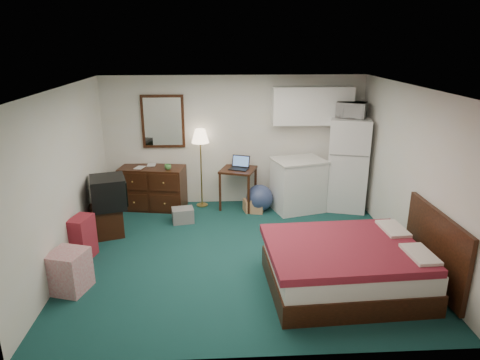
{
  "coord_description": "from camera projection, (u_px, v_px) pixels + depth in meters",
  "views": [
    {
      "loc": [
        -0.34,
        -5.86,
        3.12
      ],
      "look_at": [
        -0.0,
        0.28,
        1.1
      ],
      "focal_mm": 32.0,
      "sensor_mm": 36.0,
      "label": 1
    }
  ],
  "objects": [
    {
      "name": "floor",
      "position": [
        241.0,
        254.0,
        6.55
      ],
      "size": [
        5.0,
        4.5,
        0.01
      ],
      "primitive_type": "cube",
      "color": "black",
      "rests_on": "ground"
    },
    {
      "name": "ceiling",
      "position": [
        241.0,
        88.0,
        5.77
      ],
      "size": [
        5.0,
        4.5,
        0.01
      ],
      "primitive_type": "cube",
      "color": "beige",
      "rests_on": "walls"
    },
    {
      "name": "walls",
      "position": [
        241.0,
        176.0,
        6.16
      ],
      "size": [
        5.01,
        4.51,
        2.5
      ],
      "color": "beige",
      "rests_on": "floor"
    },
    {
      "name": "mirror",
      "position": [
        163.0,
        121.0,
        8.07
      ],
      "size": [
        0.8,
        0.06,
        1.0
      ],
      "primitive_type": null,
      "color": "white",
      "rests_on": "walls"
    },
    {
      "name": "upper_cabinets",
      "position": [
        312.0,
        105.0,
        7.98
      ],
      "size": [
        1.5,
        0.35,
        0.7
      ],
      "primitive_type": null,
      "color": "white",
      "rests_on": "walls"
    },
    {
      "name": "headboard",
      "position": [
        435.0,
        248.0,
        5.53
      ],
      "size": [
        0.06,
        1.56,
        1.0
      ],
      "primitive_type": null,
      "color": "black",
      "rests_on": "walls"
    },
    {
      "name": "dresser",
      "position": [
        153.0,
        188.0,
        8.22
      ],
      "size": [
        1.28,
        0.74,
        0.82
      ],
      "primitive_type": null,
      "rotation": [
        0.0,
        0.0,
        -0.17
      ],
      "color": "black",
      "rests_on": "floor"
    },
    {
      "name": "floor_lamp",
      "position": [
        201.0,
        168.0,
        8.22
      ],
      "size": [
        0.34,
        0.34,
        1.53
      ],
      "primitive_type": null,
      "rotation": [
        0.0,
        0.0,
        0.03
      ],
      "color": "tan",
      "rests_on": "floor"
    },
    {
      "name": "desk",
      "position": [
        238.0,
        188.0,
        8.26
      ],
      "size": [
        0.78,
        0.78,
        0.78
      ],
      "primitive_type": null,
      "rotation": [
        0.0,
        0.0,
        -0.33
      ],
      "color": "black",
      "rests_on": "floor"
    },
    {
      "name": "exercise_ball",
      "position": [
        260.0,
        198.0,
        8.13
      ],
      "size": [
        0.63,
        0.63,
        0.51
      ],
      "primitive_type": "sphere",
      "rotation": [
        0.0,
        0.0,
        -0.3
      ],
      "color": "navy",
      "rests_on": "floor"
    },
    {
      "name": "kitchen_counter",
      "position": [
        298.0,
        186.0,
        8.11
      ],
      "size": [
        1.03,
        0.89,
        0.97
      ],
      "primitive_type": null,
      "rotation": [
        0.0,
        0.0,
        0.27
      ],
      "color": "white",
      "rests_on": "floor"
    },
    {
      "name": "fridge",
      "position": [
        348.0,
        164.0,
        8.1
      ],
      "size": [
        0.89,
        0.89,
        1.76
      ],
      "primitive_type": null,
      "rotation": [
        0.0,
        0.0,
        -0.27
      ],
      "color": "white",
      "rests_on": "floor"
    },
    {
      "name": "bed",
      "position": [
        345.0,
        267.0,
        5.54
      ],
      "size": [
        2.02,
        1.61,
        0.62
      ],
      "primitive_type": null,
      "rotation": [
        0.0,
        0.0,
        0.05
      ],
      "color": "maroon",
      "rests_on": "floor"
    },
    {
      "name": "tv_stand",
      "position": [
        107.0,
        221.0,
        7.13
      ],
      "size": [
        0.63,
        0.66,
        0.49
      ],
      "primitive_type": null,
      "rotation": [
        0.0,
        0.0,
        0.32
      ],
      "color": "black",
      "rests_on": "floor"
    },
    {
      "name": "suitcase",
      "position": [
        82.0,
        238.0,
        6.32
      ],
      "size": [
        0.34,
        0.45,
        0.66
      ],
      "primitive_type": null,
      "rotation": [
        0.0,
        0.0,
        -0.24
      ],
      "color": "maroon",
      "rests_on": "floor"
    },
    {
      "name": "retail_box",
      "position": [
        69.0,
        271.0,
        5.52
      ],
      "size": [
        0.55,
        0.55,
        0.55
      ],
      "primitive_type": null,
      "rotation": [
        0.0,
        0.0,
        -0.29
      ],
      "color": "silver",
      "rests_on": "floor"
    },
    {
      "name": "file_bin",
      "position": [
        183.0,
        215.0,
        7.65
      ],
      "size": [
        0.42,
        0.34,
        0.26
      ],
      "primitive_type": null,
      "rotation": [
        0.0,
        0.0,
        0.19
      ],
      "color": "gray",
      "rests_on": "floor"
    },
    {
      "name": "cardboard_box_a",
      "position": [
        251.0,
        205.0,
        8.13
      ],
      "size": [
        0.32,
        0.29,
        0.24
      ],
      "primitive_type": null,
      "rotation": [
        0.0,
        0.0,
        0.2
      ],
      "color": "tan",
      "rests_on": "floor"
    },
    {
      "name": "cardboard_box_b",
      "position": [
        257.0,
        205.0,
        8.09
      ],
      "size": [
        0.28,
        0.31,
        0.27
      ],
      "primitive_type": null,
      "rotation": [
        0.0,
        0.0,
        -0.23
      ],
      "color": "tan",
      "rests_on": "floor"
    },
    {
      "name": "laptop",
      "position": [
        239.0,
        163.0,
        8.07
      ],
      "size": [
        0.42,
        0.39,
        0.24
      ],
      "primitive_type": null,
      "rotation": [
        0.0,
        0.0,
        -0.38
      ],
      "color": "black",
      "rests_on": "desk"
    },
    {
      "name": "crt_tv",
      "position": [
        108.0,
        192.0,
        6.99
      ],
      "size": [
        0.7,
        0.73,
        0.51
      ],
      "primitive_type": null,
      "rotation": [
        0.0,
        0.0,
        0.28
      ],
      "color": "black",
      "rests_on": "tv_stand"
    },
    {
      "name": "microwave",
      "position": [
        352.0,
        108.0,
        7.79
      ],
      "size": [
        0.59,
        0.49,
        0.35
      ],
      "primitive_type": "imported",
      "rotation": [
        0.0,
        0.0,
        -0.46
      ],
      "color": "white",
      "rests_on": "fridge"
    },
    {
      "name": "book_a",
      "position": [
        136.0,
        162.0,
        8.02
      ],
      "size": [
        0.15,
        0.06,
        0.21
      ],
      "primitive_type": "imported",
      "rotation": [
        0.0,
        0.0,
        -0.31
      ],
      "color": "tan",
      "rests_on": "dresser"
    },
    {
      "name": "book_b",
      "position": [
        147.0,
        160.0,
        8.16
      ],
      "size": [
        0.16,
        0.03,
        0.22
      ],
      "primitive_type": "imported",
      "rotation": [
        0.0,
        0.0,
        0.03
      ],
      "color": "tan",
      "rests_on": "dresser"
    },
    {
      "name": "mug",
      "position": [
        168.0,
        166.0,
        7.93
      ],
      "size": [
        0.13,
        0.1,
        0.13
      ],
      "primitive_type": "imported",
      "rotation": [
        0.0,
        0.0,
        -0.0
      ],
      "color": "#4B9145",
      "rests_on": "dresser"
    }
  ]
}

